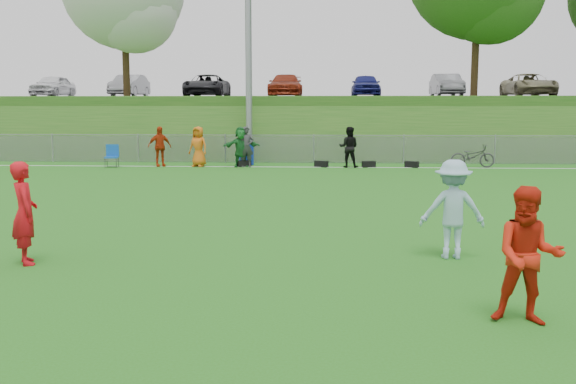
# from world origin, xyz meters

# --- Properties ---
(ground) EXTENTS (120.00, 120.00, 0.00)m
(ground) POSITION_xyz_m (0.00, 0.00, 0.00)
(ground) COLOR #246315
(ground) RESTS_ON ground
(sideline_far) EXTENTS (60.00, 0.10, 0.01)m
(sideline_far) POSITION_xyz_m (0.00, 18.00, 0.01)
(sideline_far) COLOR white
(sideline_far) RESTS_ON ground
(fence) EXTENTS (58.00, 0.06, 1.30)m
(fence) POSITION_xyz_m (0.00, 20.00, 0.65)
(fence) COLOR gray
(fence) RESTS_ON ground
(light_pole) EXTENTS (1.20, 0.40, 12.15)m
(light_pole) POSITION_xyz_m (-3.00, 20.80, 6.71)
(light_pole) COLOR gray
(light_pole) RESTS_ON ground
(berm) EXTENTS (120.00, 18.00, 3.00)m
(berm) POSITION_xyz_m (0.00, 31.00, 1.50)
(berm) COLOR #235718
(berm) RESTS_ON ground
(parking_lot) EXTENTS (120.00, 12.00, 0.10)m
(parking_lot) POSITION_xyz_m (0.00, 33.00, 3.05)
(parking_lot) COLOR black
(parking_lot) RESTS_ON berm
(car_row) EXTENTS (32.04, 5.18, 1.44)m
(car_row) POSITION_xyz_m (-1.17, 32.00, 3.82)
(car_row) COLOR white
(car_row) RESTS_ON parking_lot
(spectator_row) EXTENTS (8.98, 0.97, 1.69)m
(spectator_row) POSITION_xyz_m (-2.93, 18.00, 0.85)
(spectator_row) COLOR #B12C0C
(spectator_row) RESTS_ON ground
(gear_bags) EXTENTS (7.65, 0.49, 0.26)m
(gear_bags) POSITION_xyz_m (0.98, 18.10, 0.13)
(gear_bags) COLOR black
(gear_bags) RESTS_ON ground
(player_red_left) EXTENTS (0.67, 0.73, 1.67)m
(player_red_left) POSITION_xyz_m (-4.30, 1.13, 0.83)
(player_red_left) COLOR red
(player_red_left) RESTS_ON ground
(player_red_center) EXTENTS (0.91, 0.78, 1.63)m
(player_red_center) POSITION_xyz_m (2.89, -1.34, 0.81)
(player_red_center) COLOR red
(player_red_center) RESTS_ON ground
(player_blue) EXTENTS (1.09, 0.65, 1.66)m
(player_blue) POSITION_xyz_m (2.65, 1.93, 0.83)
(player_blue) COLOR #8FB6C7
(player_blue) RESTS_ON ground
(recycling_bin) EXTENTS (0.82, 0.82, 0.96)m
(recycling_bin) POSITION_xyz_m (-2.92, 19.00, 0.48)
(recycling_bin) COLOR #0F2BA9
(recycling_bin) RESTS_ON ground
(camp_chair) EXTENTS (0.60, 0.61, 0.95)m
(camp_chair) POSITION_xyz_m (-8.39, 17.46, 0.28)
(camp_chair) COLOR #0F4DA9
(camp_chair) RESTS_ON ground
(bicycle) EXTENTS (1.82, 0.66, 0.95)m
(bicycle) POSITION_xyz_m (6.64, 18.25, 0.48)
(bicycle) COLOR #2C2B2E
(bicycle) RESTS_ON ground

